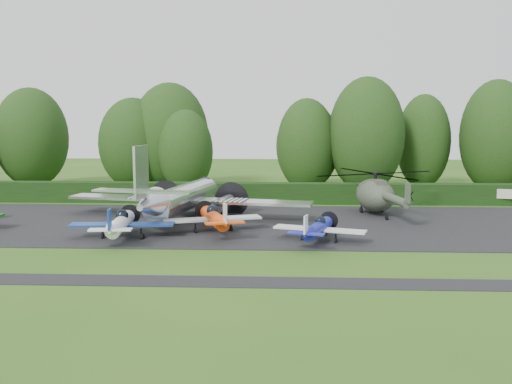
{
  "coord_description": "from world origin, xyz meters",
  "views": [
    {
      "loc": [
        7.04,
        -34.16,
        8.39
      ],
      "look_at": [
        4.99,
        10.38,
        2.5
      ],
      "focal_mm": 40.0,
      "sensor_mm": 36.0,
      "label": 1
    }
  ],
  "objects_px": {
    "light_plane_white": "(121,223)",
    "sign_board": "(501,195)",
    "transport_plane": "(183,198)",
    "light_plane_orange": "(214,218)",
    "light_plane_blue": "(318,228)",
    "helicopter": "(375,192)"
  },
  "relations": [
    {
      "from": "light_plane_orange",
      "to": "helicopter",
      "type": "bearing_deg",
      "value": 52.53
    },
    {
      "from": "light_plane_blue",
      "to": "sign_board",
      "type": "distance_m",
      "value": 24.75
    },
    {
      "from": "light_plane_orange",
      "to": "light_plane_white",
      "type": "bearing_deg",
      "value": -139.12
    },
    {
      "from": "light_plane_orange",
      "to": "helicopter",
      "type": "height_order",
      "value": "helicopter"
    },
    {
      "from": "light_plane_white",
      "to": "transport_plane",
      "type": "bearing_deg",
      "value": 73.34
    },
    {
      "from": "light_plane_orange",
      "to": "light_plane_blue",
      "type": "bearing_deg",
      "value": -2.42
    },
    {
      "from": "transport_plane",
      "to": "sign_board",
      "type": "relative_size",
      "value": 7.22
    },
    {
      "from": "light_plane_orange",
      "to": "sign_board",
      "type": "bearing_deg",
      "value": 47.33
    },
    {
      "from": "helicopter",
      "to": "light_plane_orange",
      "type": "bearing_deg",
      "value": -136.43
    },
    {
      "from": "light_plane_orange",
      "to": "light_plane_blue",
      "type": "relative_size",
      "value": 1.14
    },
    {
      "from": "transport_plane",
      "to": "light_plane_blue",
      "type": "distance_m",
      "value": 13.12
    },
    {
      "from": "sign_board",
      "to": "transport_plane",
      "type": "bearing_deg",
      "value": -175.47
    },
    {
      "from": "sign_board",
      "to": "light_plane_white",
      "type": "bearing_deg",
      "value": -165.34
    },
    {
      "from": "light_plane_blue",
      "to": "sign_board",
      "type": "xyz_separation_m",
      "value": [
        18.26,
        16.7,
        0.1
      ]
    },
    {
      "from": "light_plane_white",
      "to": "sign_board",
      "type": "bearing_deg",
      "value": 32.37
    },
    {
      "from": "light_plane_white",
      "to": "helicopter",
      "type": "xyz_separation_m",
      "value": [
        19.07,
        11.08,
        0.81
      ]
    },
    {
      "from": "transport_plane",
      "to": "light_plane_blue",
      "type": "xyz_separation_m",
      "value": [
        10.47,
        -7.86,
        -0.87
      ]
    },
    {
      "from": "transport_plane",
      "to": "light_plane_orange",
      "type": "bearing_deg",
      "value": -68.75
    },
    {
      "from": "sign_board",
      "to": "light_plane_blue",
      "type": "bearing_deg",
      "value": -150.13
    },
    {
      "from": "light_plane_white",
      "to": "helicopter",
      "type": "relative_size",
      "value": 0.57
    },
    {
      "from": "light_plane_orange",
      "to": "transport_plane",
      "type": "bearing_deg",
      "value": 141.13
    },
    {
      "from": "transport_plane",
      "to": "helicopter",
      "type": "height_order",
      "value": "transport_plane"
    }
  ]
}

